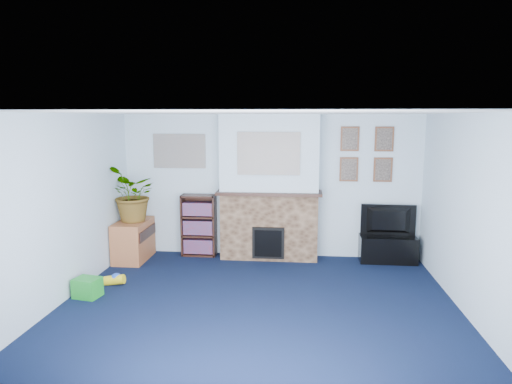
# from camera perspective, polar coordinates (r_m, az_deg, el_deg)

# --- Properties ---
(floor) EXTENTS (5.00, 4.50, 0.01)m
(floor) POSITION_cam_1_polar(r_m,az_deg,el_deg) (5.87, 0.19, -14.23)
(floor) COLOR black
(floor) RESTS_ON ground
(ceiling) EXTENTS (5.00, 4.50, 0.01)m
(ceiling) POSITION_cam_1_polar(r_m,az_deg,el_deg) (5.39, 0.20, 9.89)
(ceiling) COLOR white
(ceiling) RESTS_ON wall_back
(wall_back) EXTENTS (5.00, 0.04, 2.40)m
(wall_back) POSITION_cam_1_polar(r_m,az_deg,el_deg) (7.71, 1.79, 0.76)
(wall_back) COLOR silver
(wall_back) RESTS_ON ground
(wall_front) EXTENTS (5.00, 0.04, 2.40)m
(wall_front) POSITION_cam_1_polar(r_m,az_deg,el_deg) (3.35, -3.53, -10.68)
(wall_front) COLOR silver
(wall_front) RESTS_ON ground
(wall_left) EXTENTS (0.04, 4.50, 2.40)m
(wall_left) POSITION_cam_1_polar(r_m,az_deg,el_deg) (6.25, -23.27, -2.01)
(wall_left) COLOR silver
(wall_left) RESTS_ON ground
(wall_right) EXTENTS (0.04, 4.50, 2.40)m
(wall_right) POSITION_cam_1_polar(r_m,az_deg,el_deg) (5.83, 25.50, -2.94)
(wall_right) COLOR silver
(wall_right) RESTS_ON ground
(chimney_breast) EXTENTS (1.72, 0.50, 2.40)m
(chimney_breast) POSITION_cam_1_polar(r_m,az_deg,el_deg) (7.51, 1.68, 0.41)
(chimney_breast) COLOR brown
(chimney_breast) RESTS_ON ground
(collage_main) EXTENTS (1.00, 0.03, 0.68)m
(collage_main) POSITION_cam_1_polar(r_m,az_deg,el_deg) (7.24, 1.59, 4.82)
(collage_main) COLOR gray
(collage_main) RESTS_ON chimney_breast
(collage_left) EXTENTS (0.90, 0.03, 0.58)m
(collage_left) POSITION_cam_1_polar(r_m,az_deg,el_deg) (7.89, -9.55, 5.07)
(collage_left) COLOR gray
(collage_left) RESTS_ON wall_back
(portrait_tl) EXTENTS (0.30, 0.03, 0.40)m
(portrait_tl) POSITION_cam_1_polar(r_m,az_deg,el_deg) (7.64, 11.65, 6.52)
(portrait_tl) COLOR brown
(portrait_tl) RESTS_ON wall_back
(portrait_tr) EXTENTS (0.30, 0.03, 0.40)m
(portrait_tr) POSITION_cam_1_polar(r_m,az_deg,el_deg) (7.72, 15.74, 6.39)
(portrait_tr) COLOR brown
(portrait_tr) RESTS_ON wall_back
(portrait_bl) EXTENTS (0.30, 0.03, 0.40)m
(portrait_bl) POSITION_cam_1_polar(r_m,az_deg,el_deg) (7.68, 11.52, 2.80)
(portrait_bl) COLOR brown
(portrait_bl) RESTS_ON wall_back
(portrait_br) EXTENTS (0.30, 0.03, 0.40)m
(portrait_br) POSITION_cam_1_polar(r_m,az_deg,el_deg) (7.75, 15.57, 2.70)
(portrait_br) COLOR brown
(portrait_br) RESTS_ON wall_back
(tv_stand) EXTENTS (0.91, 0.38, 0.43)m
(tv_stand) POSITION_cam_1_polar(r_m,az_deg,el_deg) (7.82, 16.14, -6.80)
(tv_stand) COLOR black
(tv_stand) RESTS_ON ground
(television) EXTENTS (0.89, 0.15, 0.51)m
(television) POSITION_cam_1_polar(r_m,az_deg,el_deg) (7.73, 16.27, -3.48)
(television) COLOR black
(television) RESTS_ON tv_stand
(bookshelf) EXTENTS (0.58, 0.28, 1.05)m
(bookshelf) POSITION_cam_1_polar(r_m,az_deg,el_deg) (7.88, -7.13, -4.30)
(bookshelf) COLOR black
(bookshelf) RESTS_ON ground
(sideboard) EXTENTS (0.47, 0.85, 0.66)m
(sideboard) POSITION_cam_1_polar(r_m,az_deg,el_deg) (7.88, -15.06, -5.69)
(sideboard) COLOR #A65D35
(sideboard) RESTS_ON ground
(potted_plant) EXTENTS (0.97, 1.03, 0.92)m
(potted_plant) POSITION_cam_1_polar(r_m,az_deg,el_deg) (7.66, -15.08, -0.25)
(potted_plant) COLOR #26661E
(potted_plant) RESTS_ON sideboard
(mantel_clock) EXTENTS (0.09, 0.06, 0.13)m
(mantel_clock) POSITION_cam_1_polar(r_m,az_deg,el_deg) (7.47, 1.13, 0.64)
(mantel_clock) COLOR gold
(mantel_clock) RESTS_ON chimney_breast
(mantel_candle) EXTENTS (0.05, 0.05, 0.16)m
(mantel_candle) POSITION_cam_1_polar(r_m,az_deg,el_deg) (7.45, 4.14, 0.67)
(mantel_candle) COLOR #B2BFC6
(mantel_candle) RESTS_ON chimney_breast
(mantel_teddy) EXTENTS (0.13, 0.13, 0.13)m
(mantel_teddy) POSITION_cam_1_polar(r_m,az_deg,el_deg) (7.53, -2.70, 0.66)
(mantel_teddy) COLOR gray
(mantel_teddy) RESTS_ON chimney_breast
(mantel_can) EXTENTS (0.06, 0.06, 0.12)m
(mantel_can) POSITION_cam_1_polar(r_m,az_deg,el_deg) (7.45, 6.62, 0.48)
(mantel_can) COLOR yellow
(mantel_can) RESTS_ON chimney_breast
(green_crate) EXTENTS (0.36, 0.31, 0.26)m
(green_crate) POSITION_cam_1_polar(r_m,az_deg,el_deg) (6.53, -20.33, -11.04)
(green_crate) COLOR #198C26
(green_crate) RESTS_ON ground
(toy_ball) EXTENTS (0.16, 0.16, 0.16)m
(toy_ball) POSITION_cam_1_polar(r_m,az_deg,el_deg) (6.88, -17.06, -10.27)
(toy_ball) COLOR blue
(toy_ball) RESTS_ON ground
(toy_block) EXTENTS (0.22, 0.22, 0.22)m
(toy_block) POSITION_cam_1_polar(r_m,az_deg,el_deg) (6.55, -20.59, -11.27)
(toy_block) COLOR yellow
(toy_block) RESTS_ON ground
(toy_tube) EXTENTS (0.31, 0.14, 0.17)m
(toy_tube) POSITION_cam_1_polar(r_m,az_deg,el_deg) (6.87, -17.29, -10.46)
(toy_tube) COLOR yellow
(toy_tube) RESTS_ON ground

